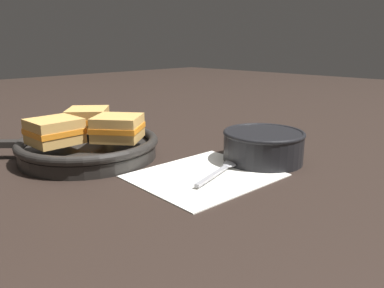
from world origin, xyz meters
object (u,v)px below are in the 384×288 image
at_px(skillet, 88,147).
at_px(sandwich_near_right, 88,119).
at_px(spoon, 227,166).
at_px(soup_bowl, 263,144).
at_px(sandwich_far_left, 54,131).
at_px(sandwich_near_left, 118,128).

relative_size(skillet, sandwich_near_right, 2.75).
xyz_separation_m(spoon, skillet, (-0.13, 0.25, 0.01)).
bearing_deg(skillet, soup_bowl, -49.08).
relative_size(sandwich_near_right, sandwich_far_left, 1.35).
height_order(spoon, skillet, skillet).
xyz_separation_m(skillet, sandwich_far_left, (-0.06, 0.00, 0.04)).
bearing_deg(sandwich_near_left, skillet, 119.26).
bearing_deg(skillet, sandwich_far_left, 179.98).
height_order(soup_bowl, sandwich_near_left, sandwich_near_left).
xyz_separation_m(skillet, sandwich_near_left, (0.03, -0.06, 0.04)).
bearing_deg(spoon, sandwich_near_left, 103.78).
height_order(spoon, sandwich_far_left, sandwich_far_left).
distance_m(sandwich_near_left, sandwich_far_left, 0.11).
bearing_deg(soup_bowl, spoon, 171.28).
height_order(sandwich_near_left, sandwich_far_left, same).
height_order(skillet, sandwich_near_right, sandwich_near_right).
bearing_deg(spoon, skillet, 104.00).
distance_m(soup_bowl, sandwich_near_left, 0.28).
bearing_deg(sandwich_far_left, sandwich_near_right, 28.70).
distance_m(spoon, sandwich_near_left, 0.22).
distance_m(sandwich_near_left, sandwich_near_right, 0.11).
xyz_separation_m(sandwich_near_left, sandwich_near_right, (0.00, 0.11, 0.00)).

